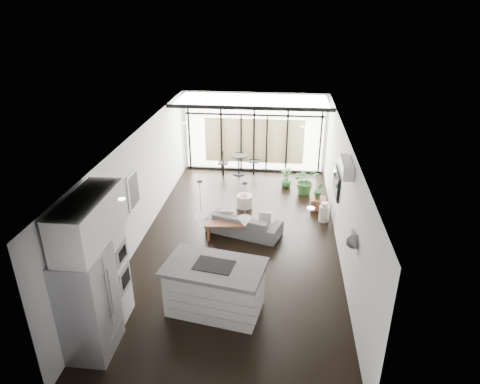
% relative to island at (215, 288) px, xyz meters
% --- Properties ---
extents(floor, '(5.00, 10.00, 0.00)m').
position_rel_island_xyz_m(floor, '(0.18, 2.67, -0.52)').
color(floor, black).
rests_on(floor, ground).
extents(ceiling, '(5.00, 10.00, 0.00)m').
position_rel_island_xyz_m(ceiling, '(0.18, 2.67, 2.28)').
color(ceiling, white).
rests_on(ceiling, ground).
extents(wall_left, '(0.02, 10.00, 2.80)m').
position_rel_island_xyz_m(wall_left, '(-2.32, 2.67, 0.88)').
color(wall_left, silver).
rests_on(wall_left, ground).
extents(wall_right, '(0.02, 10.00, 2.80)m').
position_rel_island_xyz_m(wall_right, '(2.68, 2.67, 0.88)').
color(wall_right, silver).
rests_on(wall_right, ground).
extents(wall_back, '(5.00, 0.02, 2.80)m').
position_rel_island_xyz_m(wall_back, '(0.18, 7.67, 0.88)').
color(wall_back, silver).
rests_on(wall_back, ground).
extents(wall_front, '(5.00, 0.02, 2.80)m').
position_rel_island_xyz_m(wall_front, '(0.18, -2.33, 0.88)').
color(wall_front, silver).
rests_on(wall_front, ground).
extents(glazing, '(5.00, 0.20, 2.80)m').
position_rel_island_xyz_m(glazing, '(0.18, 7.55, 0.88)').
color(glazing, black).
rests_on(glazing, ground).
extents(skylight, '(4.70, 1.90, 0.06)m').
position_rel_island_xyz_m(skylight, '(0.18, 6.67, 2.25)').
color(skylight, white).
rests_on(skylight, ceiling).
extents(neighbour_building, '(3.50, 0.02, 1.60)m').
position_rel_island_xyz_m(neighbour_building, '(0.18, 7.62, 0.58)').
color(neighbour_building, '#D3D187').
rests_on(neighbour_building, ground).
extents(island, '(2.09, 1.46, 1.05)m').
position_rel_island_xyz_m(island, '(0.00, 0.00, 0.00)').
color(island, white).
rests_on(island, floor).
extents(cooktop, '(0.83, 0.63, 0.01)m').
position_rel_island_xyz_m(cooktop, '(-0.00, 0.00, 0.53)').
color(cooktop, black).
rests_on(cooktop, island).
extents(fridge, '(0.76, 0.95, 1.97)m').
position_rel_island_xyz_m(fridge, '(-1.97, -1.27, 0.46)').
color(fridge, '#A6A7AB').
rests_on(fridge, floor).
extents(appliance_column, '(0.57, 0.60, 2.22)m').
position_rel_island_xyz_m(appliance_column, '(-1.94, -0.38, 0.59)').
color(appliance_column, white).
rests_on(appliance_column, floor).
extents(upper_cabinets, '(0.62, 1.75, 0.86)m').
position_rel_island_xyz_m(upper_cabinets, '(-1.94, -0.83, 1.83)').
color(upper_cabinets, white).
rests_on(upper_cabinets, wall_left).
extents(pendant_left, '(0.26, 0.26, 0.18)m').
position_rel_island_xyz_m(pendant_left, '(-0.22, 0.02, 1.50)').
color(pendant_left, white).
rests_on(pendant_left, ceiling).
extents(pendant_right, '(0.26, 0.26, 0.18)m').
position_rel_island_xyz_m(pendant_right, '(0.58, 0.02, 1.50)').
color(pendant_right, white).
rests_on(pendant_right, ceiling).
extents(sofa, '(2.05, 1.15, 0.77)m').
position_rel_island_xyz_m(sofa, '(0.27, 3.09, -0.14)').
color(sofa, '#4F4F51').
rests_on(sofa, floor).
extents(console_bench, '(1.45, 0.52, 0.46)m').
position_rel_island_xyz_m(console_bench, '(-0.01, 2.77, -0.30)').
color(console_bench, brown).
rests_on(console_bench, floor).
extents(pouf, '(0.52, 0.52, 0.38)m').
position_rel_island_xyz_m(pouf, '(0.14, 4.62, -0.34)').
color(pouf, beige).
rests_on(pouf, floor).
extents(crate, '(0.45, 0.45, 0.32)m').
position_rel_island_xyz_m(crate, '(2.31, 4.75, -0.36)').
color(crate, brown).
rests_on(crate, floor).
extents(plant_tall, '(1.04, 1.09, 0.69)m').
position_rel_island_xyz_m(plant_tall, '(1.97, 5.79, -0.18)').
color(plant_tall, '#33692F').
rests_on(plant_tall, floor).
extents(plant_med, '(0.69, 0.76, 0.37)m').
position_rel_island_xyz_m(plant_med, '(1.36, 6.21, -0.34)').
color(plant_med, '#33692F').
rests_on(plant_med, floor).
extents(plant_crate, '(0.32, 0.55, 0.24)m').
position_rel_island_xyz_m(plant_crate, '(2.31, 4.75, -0.08)').
color(plant_crate, '#33692F').
rests_on(plant_crate, crate).
extents(milk_can, '(0.32, 0.32, 0.56)m').
position_rel_island_xyz_m(milk_can, '(2.43, 3.99, -0.24)').
color(milk_can, beige).
rests_on(milk_can, floor).
extents(bistro_set, '(1.59, 0.97, 0.71)m').
position_rel_island_xyz_m(bistro_set, '(-0.31, 7.18, -0.17)').
color(bistro_set, black).
rests_on(bistro_set, floor).
extents(tv, '(0.05, 1.10, 0.65)m').
position_rel_island_xyz_m(tv, '(2.64, 3.67, 0.78)').
color(tv, black).
rests_on(tv, wall_right).
extents(ac_unit, '(0.22, 0.90, 0.30)m').
position_rel_island_xyz_m(ac_unit, '(2.56, 1.87, 1.93)').
color(ac_unit, white).
rests_on(ac_unit, wall_right).
extents(framed_art, '(0.04, 0.70, 0.90)m').
position_rel_island_xyz_m(framed_art, '(-2.29, 2.17, 1.03)').
color(framed_art, black).
rests_on(framed_art, wall_left).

